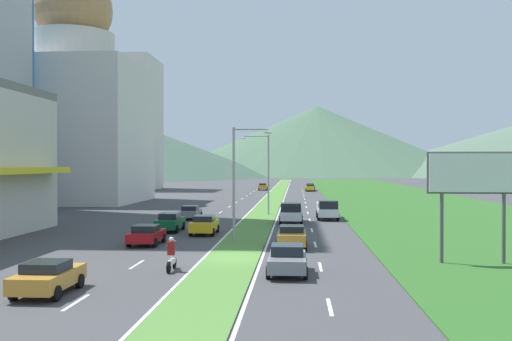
{
  "coord_description": "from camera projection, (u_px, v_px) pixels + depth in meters",
  "views": [
    {
      "loc": [
        3.79,
        -33.66,
        5.58
      ],
      "look_at": [
        -1.47,
        40.48,
        4.83
      ],
      "focal_mm": 40.15,
      "sensor_mm": 36.0,
      "label": 1
    }
  ],
  "objects": [
    {
      "name": "lane_dash_right_13",
      "position": [
        302.0,
        190.0,
        127.96
      ],
      "size": [
        0.16,
        2.8,
        0.01
      ],
      "primitive_type": "cube",
      "color": "silver",
      "rests_on": "ground_plane"
    },
    {
      "name": "lane_dash_left_3",
      "position": [
        171.0,
        243.0,
        40.71
      ],
      "size": [
        0.16,
        2.8,
        0.01
      ],
      "primitive_type": "cube",
      "color": "silver",
      "rests_on": "ground_plane"
    },
    {
      "name": "hill_far_left",
      "position": [
        38.0,
        132.0,
        269.24
      ],
      "size": [
        225.09,
        225.09,
        42.04
      ],
      "primitive_type": "cone",
      "color": "#3D5647",
      "rests_on": "ground_plane"
    },
    {
      "name": "edge_line_median_left",
      "position": [
        263.0,
        199.0,
        93.87
      ],
      "size": [
        0.16,
        240.0,
        0.01
      ],
      "primitive_type": "cube",
      "color": "silver",
      "rests_on": "ground_plane"
    },
    {
      "name": "domed_building",
      "position": [
        74.0,
        109.0,
        85.62
      ],
      "size": [
        19.61,
        19.61,
        34.37
      ],
      "color": "silver",
      "rests_on": "ground_plane"
    },
    {
      "name": "lane_dash_left_10",
      "position": [
        247.0,
        196.0,
        102.29
      ],
      "size": [
        0.16,
        2.8,
        0.01
      ],
      "primitive_type": "cube",
      "color": "silver",
      "rests_on": "ground_plane"
    },
    {
      "name": "lane_dash_left_9",
      "position": [
        242.0,
        199.0,
        93.49
      ],
      "size": [
        0.16,
        2.8,
        0.01
      ],
      "primitive_type": "cube",
      "color": "silver",
      "rests_on": "ground_plane"
    },
    {
      "name": "ground_plane",
      "position": [
        232.0,
        259.0,
        33.9
      ],
      "size": [
        600.0,
        600.0,
        0.0
      ],
      "primitive_type": "plane",
      "color": "#424244"
    },
    {
      "name": "lane_dash_right_1",
      "position": [
        330.0,
        307.0,
        22.39
      ],
      "size": [
        0.16,
        2.8,
        0.01
      ],
      "primitive_type": "cube",
      "color": "silver",
      "rests_on": "ground_plane"
    },
    {
      "name": "lane_dash_right_9",
      "position": [
        305.0,
        199.0,
        92.77
      ],
      "size": [
        0.16,
        2.8,
        0.01
      ],
      "primitive_type": "cube",
      "color": "silver",
      "rests_on": "ground_plane"
    },
    {
      "name": "lane_dash_right_4",
      "position": [
        312.0,
        230.0,
        48.78
      ],
      "size": [
        0.16,
        2.8,
        0.01
      ],
      "primitive_type": "cube",
      "color": "silver",
      "rests_on": "ground_plane"
    },
    {
      "name": "motorcycle_rider",
      "position": [
        171.0,
        257.0,
        29.99
      ],
      "size": [
        0.36,
        2.0,
        1.8
      ],
      "rotation": [
        0.0,
        0.0,
        1.57
      ],
      "color": "black",
      "rests_on": "ground_plane"
    },
    {
      "name": "street_lamp_near",
      "position": [
        238.0,
        176.0,
        40.62
      ],
      "size": [
        2.82,
        0.41,
        8.24
      ],
      "color": "#99999E",
      "rests_on": "ground_plane"
    },
    {
      "name": "car_4",
      "position": [
        48.0,
        277.0,
        24.62
      ],
      "size": [
        2.04,
        4.07,
        1.44
      ],
      "rotation": [
        0.0,
        0.0,
        1.57
      ],
      "color": "#C6842D",
      "rests_on": "ground_plane"
    },
    {
      "name": "car_7",
      "position": [
        263.0,
        187.0,
        125.77
      ],
      "size": [
        1.96,
        4.7,
        1.51
      ],
      "rotation": [
        0.0,
        0.0,
        1.57
      ],
      "color": "#C6842D",
      "rests_on": "ground_plane"
    },
    {
      "name": "car_3",
      "position": [
        191.0,
        212.0,
        58.51
      ],
      "size": [
        1.9,
        4.2,
        1.39
      ],
      "rotation": [
        0.0,
        0.0,
        1.57
      ],
      "color": "slate",
      "rests_on": "ground_plane"
    },
    {
      "name": "lane_dash_left_4",
      "position": [
        194.0,
        229.0,
        49.5
      ],
      "size": [
        0.16,
        2.8,
        0.01
      ],
      "primitive_type": "cube",
      "color": "silver",
      "rests_on": "ground_plane"
    },
    {
      "name": "lane_dash_right_3",
      "position": [
        315.0,
        244.0,
        39.98
      ],
      "size": [
        0.16,
        2.8,
        0.01
      ],
      "primitive_type": "cube",
      "color": "silver",
      "rests_on": "ground_plane"
    },
    {
      "name": "lane_dash_left_8",
      "position": [
        236.0,
        202.0,
        84.69
      ],
      "size": [
        0.16,
        2.8,
        0.01
      ],
      "primitive_type": "cube",
      "color": "silver",
      "rests_on": "ground_plane"
    },
    {
      "name": "midrise_colored",
      "position": [
        123.0,
        124.0,
        129.95
      ],
      "size": [
        15.25,
        15.25,
        29.67
      ],
      "primitive_type": "cube",
      "color": "silver",
      "rests_on": "ground_plane"
    },
    {
      "name": "lane_dash_right_6",
      "position": [
        308.0,
        213.0,
        66.38
      ],
      "size": [
        0.16,
        2.8,
        0.01
      ],
      "primitive_type": "cube",
      "color": "silver",
      "rests_on": "ground_plane"
    },
    {
      "name": "lane_dash_right_2",
      "position": [
        320.0,
        267.0,
        31.19
      ],
      "size": [
        0.16,
        2.8,
        0.01
      ],
      "primitive_type": "cube",
      "color": "silver",
      "rests_on": "ground_plane"
    },
    {
      "name": "car_0",
      "position": [
        310.0,
        187.0,
        124.8
      ],
      "size": [
        2.02,
        4.23,
        1.5
      ],
      "rotation": [
        0.0,
        0.0,
        -1.57
      ],
      "color": "#0C5128",
      "rests_on": "ground_plane"
    },
    {
      "name": "hill_far_center",
      "position": [
        317.0,
        140.0,
        323.86
      ],
      "size": [
        179.19,
        179.19,
        38.85
      ],
      "primitive_type": "cone",
      "color": "#47664C",
      "rests_on": "ground_plane"
    },
    {
      "name": "lane_dash_right_7",
      "position": [
        306.0,
        207.0,
        75.17
      ],
      "size": [
        0.16,
        2.8,
        0.01
      ],
      "primitive_type": "cube",
      "color": "silver",
      "rests_on": "ground_plane"
    },
    {
      "name": "car_6",
      "position": [
        292.0,
        236.0,
        38.31
      ],
      "size": [
        1.99,
        4.0,
        1.49
      ],
      "rotation": [
        0.0,
        0.0,
        -1.57
      ],
      "color": "#C6842D",
      "rests_on": "ground_plane"
    },
    {
      "name": "pickup_truck_1",
      "position": [
        291.0,
        213.0,
        54.67
      ],
      "size": [
        2.18,
        5.4,
        2.0
      ],
      "rotation": [
        0.0,
        0.0,
        -1.57
      ],
      "color": "silver",
      "rests_on": "ground_plane"
    },
    {
      "name": "edge_line_median_right",
      "position": [
        284.0,
        199.0,
        93.62
      ],
      "size": [
        0.16,
        240.0,
        0.01
      ],
      "primitive_type": "cube",
      "color": "silver",
      "rests_on": "ground_plane"
    },
    {
      "name": "lane_dash_right_10",
      "position": [
        304.0,
        196.0,
        101.57
      ],
      "size": [
        0.16,
        2.8,
        0.01
      ],
      "primitive_type": "cube",
      "color": "silver",
      "rests_on": "ground_plane"
    },
    {
      "name": "lane_dash_left_6",
      "position": [
        221.0,
        212.0,
        67.1
      ],
      "size": [
        0.16,
        2.8,
        0.01
      ],
      "primitive_type": "cube",
      "color": "silver",
      "rests_on": "ground_plane"
    },
    {
      "name": "lane_dash_left_1",
      "position": [
        76.0,
        302.0,
        23.11
      ],
      "size": [
        0.16,
        2.8,
        0.01
      ],
      "primitive_type": "cube",
      "color": "silver",
      "rests_on": "ground_plane"
    },
    {
      "name": "pickup_truck_0",
      "position": [
        327.0,
        210.0,
        58.23
      ],
      "size": [
        2.18,
        5.4,
        2.0
      ],
      "rotation": [
        0.0,
        0.0,
        -1.57
      ],
      "color": "silver",
      "rests_on": "ground_plane"
    },
    {
      "name": "lane_dash_left_2",
      "position": [
        137.0,
        264.0,
        31.91
      ],
      "size": [
        0.16,
        2.8,
        0.01
      ],
      "primitive_type": "cube",
      "color": "silver",
      "rests_on": "ground_plane"
    },
    {
      "name": "lane_dash_left_12",
      "position": [
        254.0,
        191.0,
        119.88
      ],
      "size": [
        0.16,
        2.8,
        0.01
      ],
      "primitive_type": "cube",
      "color": "silver",
      "rests_on": "ground_plane"
    },
    {
      "name": "car_2",
      "position": [
        170.0,
        222.0,
        47.88
      ],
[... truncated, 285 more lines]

